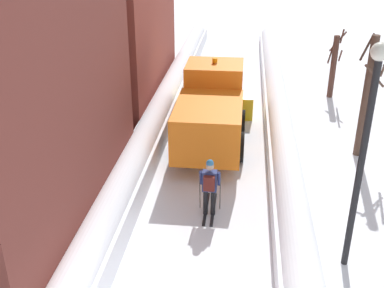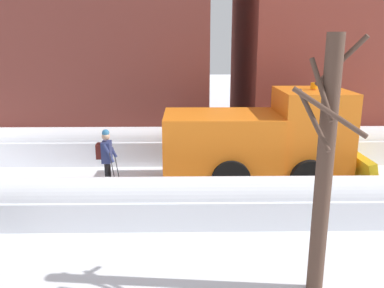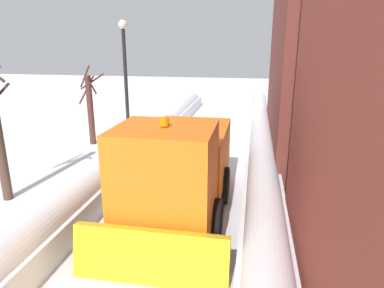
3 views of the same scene
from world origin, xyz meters
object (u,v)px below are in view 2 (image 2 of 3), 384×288
Objects in this scene: traffic_light_pole at (105,79)px; plow_truck at (265,137)px; skier at (107,156)px; bare_tree_mid at (324,166)px.

plow_truck is at bearing 60.24° from traffic_light_pole.
skier is 0.43× the size of traffic_light_pole.
traffic_light_pole is at bearing -119.76° from plow_truck.
skier is at bearing -86.08° from plow_truck.
skier is at bearing -138.27° from bare_tree_mid.
skier is 7.04m from bare_tree_mid.
skier is 0.41× the size of bare_tree_mid.
bare_tree_mid reaches higher than skier.
plow_truck is 1.43× the size of traffic_light_pole.
traffic_light_pole reaches higher than plow_truck.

